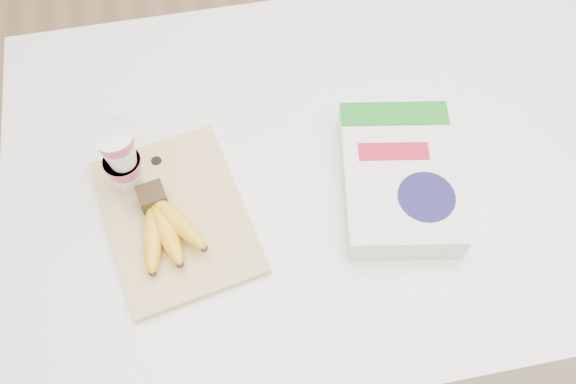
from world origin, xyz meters
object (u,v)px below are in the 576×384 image
object	(u,v)px
cereal_box	(399,178)
yogurt_stack	(121,159)
cutting_board	(176,217)
table	(337,262)
bananas	(164,226)

from	to	relation	value
cereal_box	yogurt_stack	bearing A→B (deg)	179.44
cereal_box	cutting_board	bearing A→B (deg)	-171.75
yogurt_stack	cereal_box	bearing A→B (deg)	-10.44
cutting_board	cereal_box	world-z (taller)	cereal_box
cutting_board	table	bearing A→B (deg)	0.26
bananas	yogurt_stack	bearing A→B (deg)	115.75
bananas	yogurt_stack	size ratio (longest dim) A/B	1.08
table	bananas	world-z (taller)	bananas
yogurt_stack	cereal_box	world-z (taller)	yogurt_stack
table	bananas	distance (m)	0.67
bananas	cereal_box	size ratio (longest dim) A/B	0.53
bananas	table	bearing A→B (deg)	15.24
table	cutting_board	bearing A→B (deg)	-168.80
cutting_board	yogurt_stack	distance (m)	0.14
table	cereal_box	world-z (taller)	cereal_box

